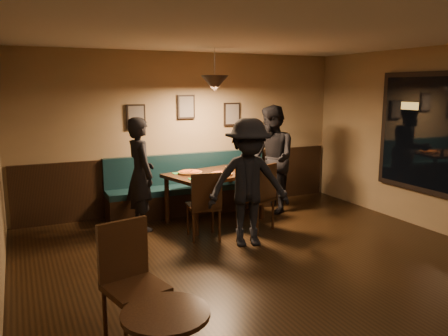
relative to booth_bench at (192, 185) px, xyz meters
name	(u,v)px	position (x,y,z in m)	size (l,w,h in m)	color
floor	(293,281)	(0.00, -3.20, -0.50)	(7.00, 7.00, 0.00)	black
ceiling	(300,28)	(0.00, -3.20, 2.30)	(7.00, 7.00, 0.00)	silver
wall_back	(186,132)	(0.00, 0.30, 0.90)	(6.00, 6.00, 0.00)	#8C704F
wainscot	(187,182)	(0.00, 0.27, 0.00)	(5.88, 0.06, 1.00)	black
booth_bench	(192,185)	(0.00, 0.00, 0.00)	(3.00, 0.60, 1.00)	#0F232D
window_frame	(447,135)	(2.96, -2.70, 1.00)	(0.06, 2.56, 1.86)	black
window_glass	(446,135)	(2.93, -2.70, 1.00)	(2.40, 2.40, 0.00)	black
picture_left	(136,117)	(-0.90, 0.27, 1.20)	(0.32, 0.04, 0.42)	black
picture_center	(186,107)	(0.00, 0.27, 1.35)	(0.32, 0.04, 0.42)	black
picture_right	(232,114)	(0.90, 0.27, 1.20)	(0.32, 0.04, 0.42)	black
pendant_lamp	(215,83)	(0.15, -0.65, 1.75)	(0.44, 0.44, 0.25)	black
dining_table	(215,197)	(0.15, -0.65, -0.09)	(1.52, 0.97, 0.81)	black
chair_near_left	(203,205)	(-0.35, -1.36, 0.00)	(0.45, 0.45, 1.01)	black
chair_near_right	(255,197)	(0.52, -1.34, 0.03)	(0.47, 0.47, 1.05)	black
diner_left	(141,174)	(-1.07, -0.57, 0.38)	(0.64, 0.42, 1.75)	black
diner_right	(272,159)	(1.28, -0.55, 0.45)	(0.92, 0.72, 1.89)	black
diner_front	(249,183)	(0.11, -1.89, 0.39)	(1.15, 0.66, 1.78)	black
pizza_a	(190,172)	(-0.25, -0.56, 0.33)	(0.39, 0.39, 0.04)	orange
pizza_b	(222,174)	(0.17, -0.86, 0.33)	(0.35, 0.35, 0.04)	gold
pizza_c	(237,168)	(0.64, -0.47, 0.33)	(0.38, 0.38, 0.04)	gold
soda_glass	(256,168)	(0.77, -0.91, 0.38)	(0.07, 0.07, 0.14)	black
tabasco_bottle	(241,168)	(0.61, -0.66, 0.37)	(0.03, 0.03, 0.11)	#A62005
napkin_a	(178,173)	(-0.42, -0.44, 0.32)	(0.15, 0.15, 0.01)	#217C3A
napkin_b	(194,179)	(-0.34, -0.98, 0.32)	(0.16, 0.16, 0.01)	#1C6B29
cutlery_set	(222,178)	(0.08, -1.06, 0.31)	(0.02, 0.18, 0.00)	silver
cafe_chair_far	(136,286)	(-1.93, -3.69, 0.03)	(0.47, 0.47, 1.06)	black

